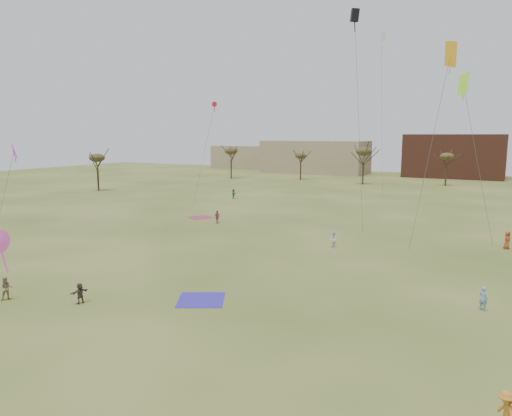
% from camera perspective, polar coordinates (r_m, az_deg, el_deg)
% --- Properties ---
extents(ground, '(260.00, 260.00, 0.00)m').
position_cam_1_polar(ground, '(33.09, -10.22, -12.31)').
color(ground, '#3E541A').
rests_on(ground, ground).
extents(spectator_fore_b, '(1.03, 1.07, 1.74)m').
position_cam_1_polar(spectator_fore_b, '(39.01, -27.96, -8.58)').
color(spectator_fore_b, '#9A8062').
rests_on(spectator_fore_b, ground).
extents(spectator_fore_c, '(0.71, 1.45, 1.50)m').
position_cam_1_polar(spectator_fore_c, '(36.21, -20.52, -9.61)').
color(spectator_fore_c, '#4F3F39').
rests_on(spectator_fore_c, ground).
extents(flyer_mid_b, '(1.07, 1.36, 1.84)m').
position_cam_1_polar(flyer_mid_b, '(22.75, 27.93, -21.02)').
color(flyer_mid_b, '#BF7823').
rests_on(flyer_mid_b, ground).
extents(flyer_mid_c, '(0.72, 0.62, 1.66)m').
position_cam_1_polar(flyer_mid_c, '(36.22, 25.79, -9.80)').
color(flyer_mid_c, '#789AC8').
rests_on(flyer_mid_c, ground).
extents(spectator_mid_d, '(0.72, 1.11, 1.76)m').
position_cam_1_polar(spectator_mid_d, '(63.86, -4.73, -1.09)').
color(spectator_mid_d, '#AB4786').
rests_on(spectator_mid_d, ground).
extents(spectator_mid_e, '(1.07, 1.07, 1.75)m').
position_cam_1_polar(spectator_mid_e, '(50.78, 9.34, -3.77)').
color(spectator_mid_e, white).
rests_on(spectator_mid_e, ground).
extents(flyer_far_a, '(1.66, 1.44, 1.81)m').
position_cam_1_polar(flyer_far_a, '(88.72, -2.74, 1.75)').
color(flyer_far_a, '#2B814D').
rests_on(flyer_far_a, ground).
extents(flyer_far_b, '(0.98, 1.10, 1.90)m').
position_cam_1_polar(flyer_far_b, '(56.05, 28.09, -3.44)').
color(flyer_far_b, '#AB4A1D').
rests_on(flyer_far_b, ground).
extents(blanket_blue, '(4.46, 4.46, 0.03)m').
position_cam_1_polar(blanket_blue, '(35.08, -6.66, -10.98)').
color(blanket_blue, '#372AB8').
rests_on(blanket_blue, ground).
extents(blanket_plum, '(4.25, 4.25, 0.03)m').
position_cam_1_polar(blanket_plum, '(68.76, -6.76, -1.14)').
color(blanket_plum, '#9A2F57').
rests_on(blanket_plum, ground).
extents(kites_aloft, '(67.77, 72.00, 27.89)m').
position_cam_1_polar(kites_aloft, '(63.39, 11.72, 17.93)').
color(kites_aloft, gold).
rests_on(kites_aloft, ground).
extents(tree_line, '(117.44, 49.32, 8.91)m').
position_cam_1_polar(tree_line, '(105.55, 16.37, 5.90)').
color(tree_line, '#3A2B1E').
rests_on(tree_line, ground).
extents(building_tan, '(32.00, 14.00, 10.00)m').
position_cam_1_polar(building_tan, '(149.40, 7.15, 6.15)').
color(building_tan, '#937F60').
rests_on(building_tan, ground).
extents(building_brick, '(26.00, 16.00, 12.00)m').
position_cam_1_polar(building_brick, '(144.77, 22.89, 5.84)').
color(building_brick, brown).
rests_on(building_brick, ground).
extents(building_tan_west, '(20.00, 12.00, 8.00)m').
position_cam_1_polar(building_tan_west, '(168.83, -1.54, 6.18)').
color(building_tan_west, '#937F60').
rests_on(building_tan_west, ground).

